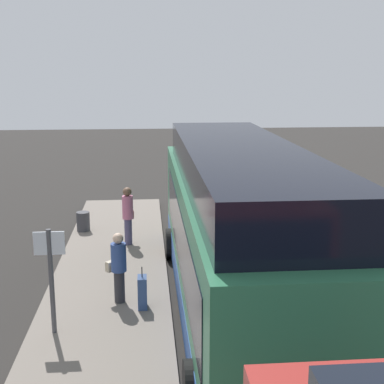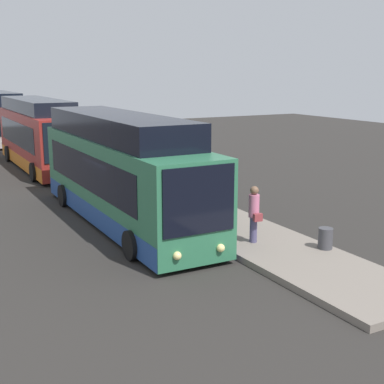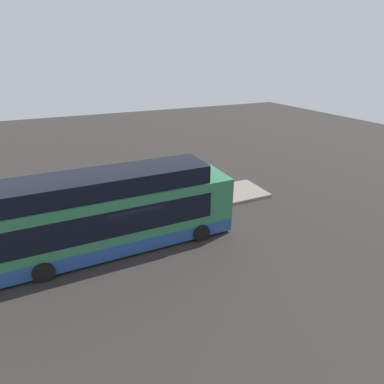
{
  "view_description": "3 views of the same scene",
  "coord_description": "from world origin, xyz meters",
  "px_view_note": "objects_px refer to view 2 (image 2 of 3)",
  "views": [
    {
      "loc": [
        -11.95,
        2.09,
        5.48
      ],
      "look_at": [
        3.59,
        0.75,
        1.94
      ],
      "focal_mm": 50.0,
      "sensor_mm": 36.0,
      "label": 1
    },
    {
      "loc": [
        17.39,
        -6.73,
        5.47
      ],
      "look_at": [
        3.59,
        0.75,
        1.94
      ],
      "focal_mm": 50.0,
      "sensor_mm": 36.0,
      "label": 2
    },
    {
      "loc": [
        -2.72,
        -12.97,
        8.77
      ],
      "look_at": [
        3.59,
        0.75,
        1.94
      ],
      "focal_mm": 28.0,
      "sensor_mm": 36.0,
      "label": 3
    }
  ],
  "objects_px": {
    "bus_third": "(0,120)",
    "passenger_waiting": "(254,212)",
    "bus_second": "(39,137)",
    "trash_bin": "(325,238)",
    "sign_post": "(203,168)",
    "bus_lead": "(121,175)",
    "passenger_boarding": "(192,189)",
    "suitcase": "(175,202)"
  },
  "relations": [
    {
      "from": "bus_third",
      "to": "passenger_waiting",
      "type": "distance_m",
      "value": 31.43
    },
    {
      "from": "passenger_waiting",
      "to": "bus_third",
      "type": "bearing_deg",
      "value": -78.13
    },
    {
      "from": "passenger_boarding",
      "to": "passenger_waiting",
      "type": "distance_m",
      "value": 4.28
    },
    {
      "from": "bus_lead",
      "to": "bus_third",
      "type": "distance_m",
      "value": 26.48
    },
    {
      "from": "bus_lead",
      "to": "trash_bin",
      "type": "height_order",
      "value": "bus_lead"
    },
    {
      "from": "passenger_waiting",
      "to": "sign_post",
      "type": "height_order",
      "value": "sign_post"
    },
    {
      "from": "bus_lead",
      "to": "passenger_waiting",
      "type": "height_order",
      "value": "bus_lead"
    },
    {
      "from": "suitcase",
      "to": "trash_bin",
      "type": "xyz_separation_m",
      "value": [
        6.22,
        2.02,
        -0.05
      ]
    },
    {
      "from": "passenger_waiting",
      "to": "trash_bin",
      "type": "height_order",
      "value": "passenger_waiting"
    },
    {
      "from": "bus_lead",
      "to": "bus_third",
      "type": "bearing_deg",
      "value": 180.0
    },
    {
      "from": "bus_third",
      "to": "suitcase",
      "type": "height_order",
      "value": "bus_third"
    },
    {
      "from": "passenger_boarding",
      "to": "suitcase",
      "type": "relative_size",
      "value": 1.7
    },
    {
      "from": "suitcase",
      "to": "sign_post",
      "type": "relative_size",
      "value": 0.44
    },
    {
      "from": "passenger_waiting",
      "to": "sign_post",
      "type": "relative_size",
      "value": 0.82
    },
    {
      "from": "trash_bin",
      "to": "passenger_waiting",
      "type": "bearing_deg",
      "value": -134.99
    },
    {
      "from": "bus_second",
      "to": "passenger_boarding",
      "type": "bearing_deg",
      "value": 10.9
    },
    {
      "from": "sign_post",
      "to": "passenger_waiting",
      "type": "bearing_deg",
      "value": -13.49
    },
    {
      "from": "bus_second",
      "to": "trash_bin",
      "type": "xyz_separation_m",
      "value": [
        19.51,
        4.11,
        -1.3
      ]
    },
    {
      "from": "bus_third",
      "to": "passenger_boarding",
      "type": "xyz_separation_m",
      "value": [
        27.05,
        2.63,
        -0.64
      ]
    },
    {
      "from": "suitcase",
      "to": "trash_bin",
      "type": "bearing_deg",
      "value": 17.99
    },
    {
      "from": "bus_lead",
      "to": "bus_second",
      "type": "xyz_separation_m",
      "value": [
        -13.11,
        -0.0,
        0.02
      ]
    },
    {
      "from": "passenger_waiting",
      "to": "suitcase",
      "type": "height_order",
      "value": "passenger_waiting"
    },
    {
      "from": "bus_second",
      "to": "trash_bin",
      "type": "relative_size",
      "value": 17.36
    },
    {
      "from": "bus_third",
      "to": "sign_post",
      "type": "bearing_deg",
      "value": 8.66
    },
    {
      "from": "bus_third",
      "to": "sign_post",
      "type": "height_order",
      "value": "bus_third"
    },
    {
      "from": "bus_third",
      "to": "bus_second",
      "type": "bearing_deg",
      "value": -0.0
    },
    {
      "from": "suitcase",
      "to": "sign_post",
      "type": "xyz_separation_m",
      "value": [
        -1.02,
        1.82,
        1.02
      ]
    },
    {
      "from": "bus_third",
      "to": "suitcase",
      "type": "relative_size",
      "value": 10.38
    },
    {
      "from": "bus_lead",
      "to": "bus_second",
      "type": "distance_m",
      "value": 13.11
    },
    {
      "from": "bus_third",
      "to": "trash_bin",
      "type": "distance_m",
      "value": 33.16
    },
    {
      "from": "bus_second",
      "to": "passenger_boarding",
      "type": "distance_m",
      "value": 13.94
    },
    {
      "from": "bus_third",
      "to": "passenger_boarding",
      "type": "bearing_deg",
      "value": 5.56
    },
    {
      "from": "bus_lead",
      "to": "trash_bin",
      "type": "bearing_deg",
      "value": 32.7
    },
    {
      "from": "passenger_boarding",
      "to": "passenger_waiting",
      "type": "bearing_deg",
      "value": 48.22
    },
    {
      "from": "trash_bin",
      "to": "passenger_boarding",
      "type": "bearing_deg",
      "value": -165.82
    },
    {
      "from": "bus_second",
      "to": "passenger_waiting",
      "type": "height_order",
      "value": "bus_second"
    },
    {
      "from": "suitcase",
      "to": "passenger_waiting",
      "type": "bearing_deg",
      "value": 5.57
    },
    {
      "from": "bus_lead",
      "to": "passenger_boarding",
      "type": "relative_size",
      "value": 6.93
    },
    {
      "from": "bus_lead",
      "to": "suitcase",
      "type": "relative_size",
      "value": 11.79
    },
    {
      "from": "passenger_waiting",
      "to": "sign_post",
      "type": "bearing_deg",
      "value": -96.27
    },
    {
      "from": "passenger_waiting",
      "to": "suitcase",
      "type": "bearing_deg",
      "value": -77.21
    },
    {
      "from": "passenger_boarding",
      "to": "sign_post",
      "type": "relative_size",
      "value": 0.76
    }
  ]
}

